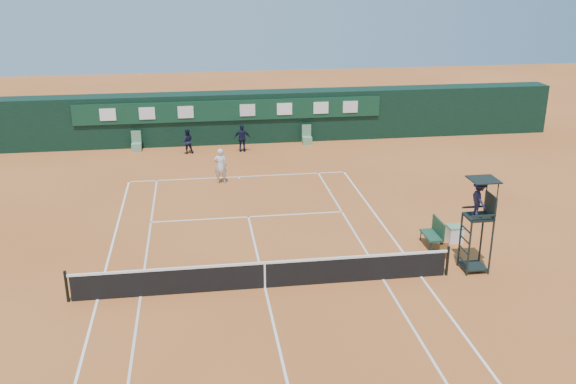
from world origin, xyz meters
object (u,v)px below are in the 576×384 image
(tennis_net, at_px, (265,274))
(cooler, at_px, (455,234))
(umpire_chair, at_px, (479,206))
(player_bench, at_px, (435,232))
(player, at_px, (221,166))

(tennis_net, bearing_deg, cooler, 19.21)
(umpire_chair, relative_size, player_bench, 2.85)
(umpire_chair, height_order, cooler, umpire_chair)
(player_bench, bearing_deg, tennis_net, -160.63)
(umpire_chair, height_order, player, umpire_chair)
(umpire_chair, bearing_deg, player_bench, 106.76)
(tennis_net, distance_m, umpire_chair, 7.73)
(player, bearing_deg, player_bench, 133.00)
(player_bench, bearing_deg, player, 131.85)
(umpire_chair, height_order, player_bench, umpire_chair)
(player_bench, height_order, cooler, player_bench)
(umpire_chair, bearing_deg, player, 127.87)
(umpire_chair, distance_m, player_bench, 2.92)
(tennis_net, distance_m, cooler, 8.24)
(umpire_chair, xyz_separation_m, cooler, (0.31, 2.46, -2.13))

